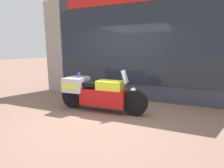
% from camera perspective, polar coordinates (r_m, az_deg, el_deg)
% --- Properties ---
extents(ground_plane, '(60.00, 60.00, 0.00)m').
position_cam_1_polar(ground_plane, '(4.48, -3.45, -10.48)').
color(ground_plane, '#7A5B4C').
extents(shop_building, '(6.51, 0.55, 3.47)m').
position_cam_1_polar(shop_building, '(6.15, 1.54, 11.88)').
color(shop_building, '#333842').
rests_on(shop_building, ground).
extents(window_display, '(5.32, 0.30, 2.10)m').
position_cam_1_polar(window_display, '(6.09, 7.39, -0.00)').
color(window_display, slate).
rests_on(window_display, ground).
extents(paramedic_motorcycle, '(2.48, 0.70, 1.15)m').
position_cam_1_polar(paramedic_motorcycle, '(4.77, -5.31, -2.60)').
color(paramedic_motorcycle, black).
rests_on(paramedic_motorcycle, ground).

